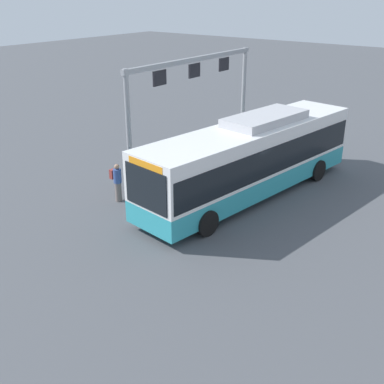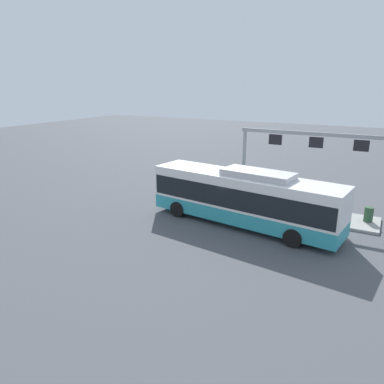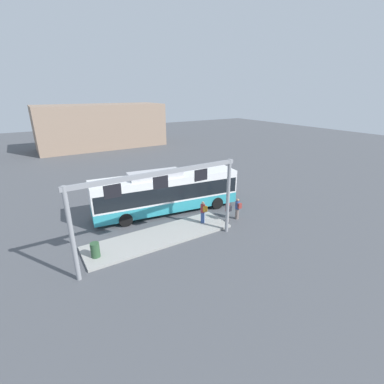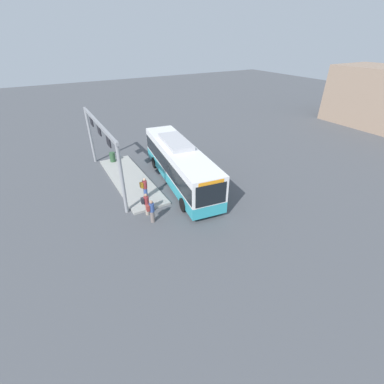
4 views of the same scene
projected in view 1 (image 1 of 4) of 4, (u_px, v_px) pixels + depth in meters
The scene contains 8 objects.
ground_plane at pixel (249, 195), 20.80m from camera, with size 120.00×120.00×0.00m, color #4C4F54.
platform_curb at pixel (214, 162), 24.46m from camera, with size 10.00×2.80×0.16m, color #9E9E99.
bus_main at pixel (251, 156), 20.09m from camera, with size 11.86×4.01×3.46m.
person_boarding at pixel (133, 175), 20.56m from camera, with size 0.37×0.55×1.67m.
person_waiting_near at pixel (117, 181), 19.87m from camera, with size 0.35×0.53×1.67m.
person_waiting_mid at pixel (170, 163), 21.49m from camera, with size 0.38×0.56×1.67m.
platform_sign_gantry at pixel (194, 84), 24.34m from camera, with size 10.26×0.24×5.20m.
trash_bin at pixel (252, 133), 27.53m from camera, with size 0.52×0.52×0.90m, color #2D5133.
Camera 1 is at (16.66, 9.53, 8.41)m, focal length 44.13 mm.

